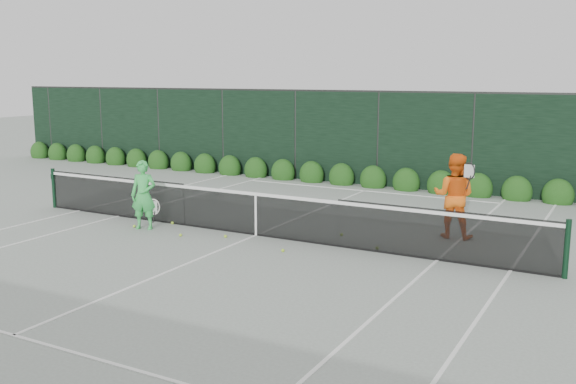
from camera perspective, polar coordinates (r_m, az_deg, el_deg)
The scene contains 8 objects.
ground at distance 14.41m, azimuth -2.85°, elevation -3.88°, with size 80.00×80.00×0.00m, color gray.
tennis_net at distance 14.31m, azimuth -2.95°, elevation -1.80°, with size 12.90×0.10×1.07m.
player_woman at distance 15.22m, azimuth -12.71°, elevation -0.27°, with size 0.69×0.58×1.61m.
player_man at distance 14.50m, azimuth 14.54°, elevation -0.32°, with size 0.96×0.76×1.87m.
court_lines at distance 14.41m, azimuth -2.85°, elevation -3.85°, with size 11.03×23.83×0.01m.
windscreen_fence at distance 11.92m, azimuth -9.75°, elevation 0.42°, with size 32.00×21.07×3.06m.
hedge_row at distance 20.67m, azimuth 7.57°, elevation 1.07°, with size 31.66×0.65×0.94m.
tennis_balls at distance 14.28m, azimuth -4.17°, elevation -3.89°, with size 5.79×1.85×0.07m.
Camera 1 is at (7.34, -11.89, 3.55)m, focal length 40.00 mm.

